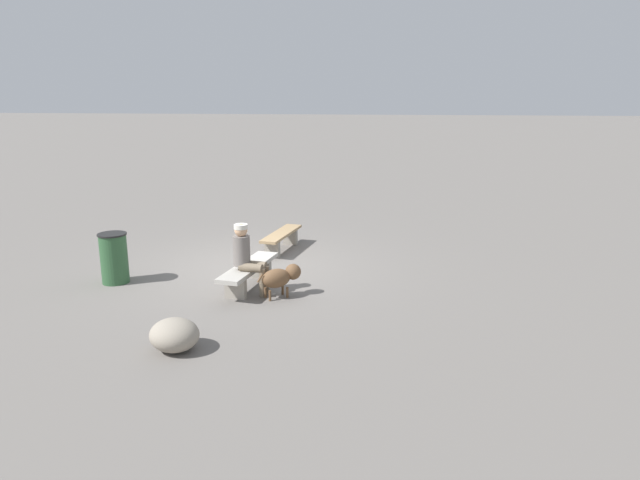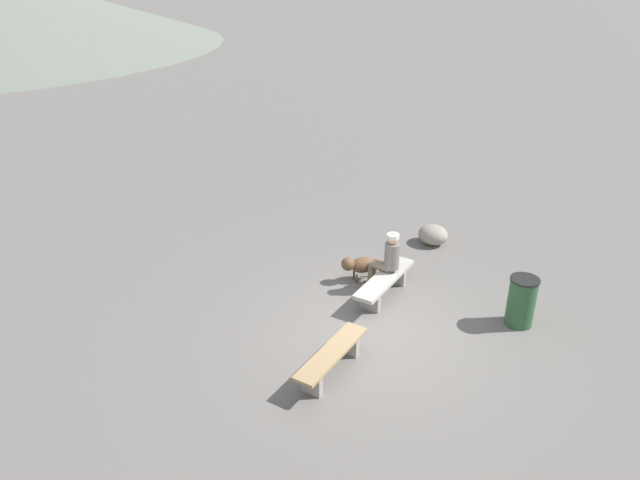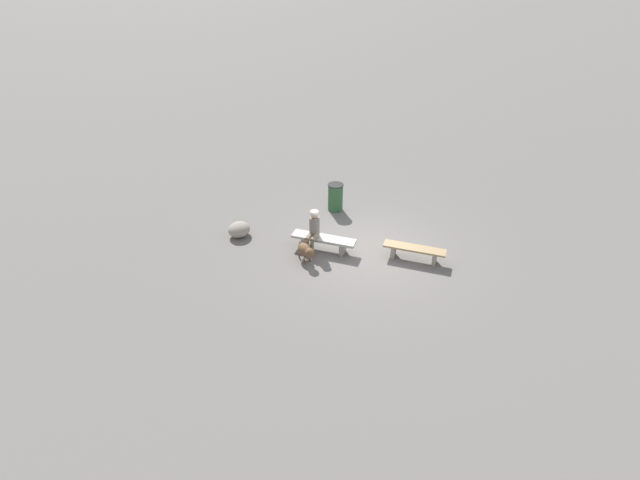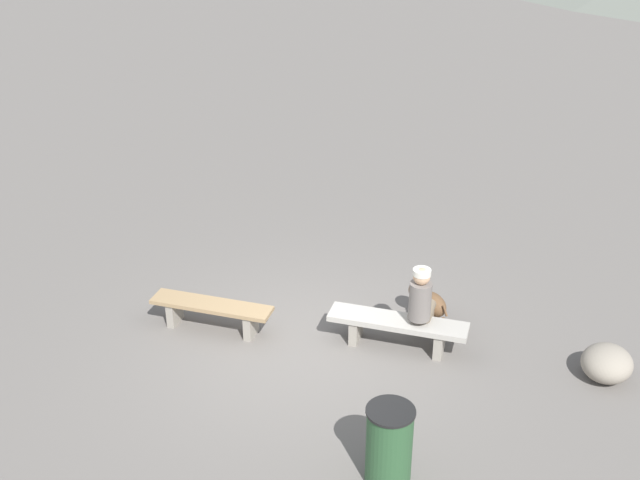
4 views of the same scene
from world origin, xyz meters
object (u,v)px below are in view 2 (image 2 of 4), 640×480
(seated_person, at_px, (388,257))
(dog, at_px, (359,265))
(bench_right, at_px, (385,282))
(trash_bin, at_px, (521,301))
(boulder, at_px, (433,235))
(bench_left, at_px, (332,357))

(seated_person, distance_m, dog, 0.72)
(bench_right, height_order, seated_person, seated_person)
(dog, bearing_deg, trash_bin, 135.83)
(seated_person, xyz_separation_m, dog, (0.08, 0.62, -0.36))
(seated_person, height_order, boulder, seated_person)
(bench_left, relative_size, trash_bin, 1.88)
(bench_right, bearing_deg, bench_left, -172.70)
(trash_bin, bearing_deg, bench_left, 136.61)
(dog, xyz_separation_m, boulder, (2.33, -0.95, -0.14))
(trash_bin, relative_size, boulder, 1.35)
(seated_person, bearing_deg, dog, 90.87)
(dog, bearing_deg, seated_person, 133.05)
(bench_left, height_order, seated_person, seated_person)
(bench_left, distance_m, seated_person, 2.94)
(boulder, bearing_deg, dog, 157.76)
(dog, relative_size, trash_bin, 0.74)
(bench_right, height_order, trash_bin, trash_bin)
(bench_left, bearing_deg, boulder, 4.43)
(trash_bin, distance_m, boulder, 3.48)
(boulder, bearing_deg, trash_bin, -138.69)
(bench_left, distance_m, dog, 3.07)
(seated_person, relative_size, boulder, 1.79)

